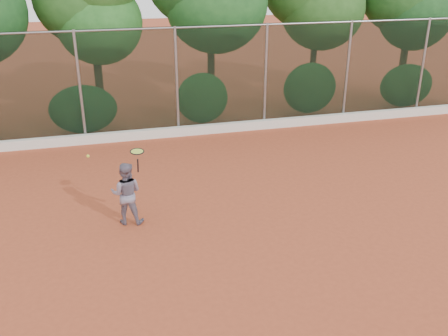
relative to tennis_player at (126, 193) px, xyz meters
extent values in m
plane|color=#A94627|center=(2.11, -1.39, -0.71)|extent=(80.00, 80.00, 0.00)
cube|color=silver|center=(2.11, 5.43, -0.56)|extent=(24.00, 0.20, 0.30)
imported|color=slate|center=(0.00, 0.00, 0.00)|extent=(0.81, 0.70, 1.43)
cube|color=black|center=(2.11, 5.61, 1.04)|extent=(24.00, 0.01, 3.50)
cylinder|color=gray|center=(2.11, 5.61, 2.74)|extent=(24.00, 0.06, 0.06)
cylinder|color=gray|center=(-0.89, 5.61, 1.04)|extent=(0.09, 0.09, 3.50)
cylinder|color=gray|center=(2.11, 5.61, 1.04)|extent=(0.09, 0.09, 3.50)
cylinder|color=gray|center=(5.11, 5.61, 1.04)|extent=(0.09, 0.09, 3.50)
cylinder|color=gray|center=(8.11, 5.61, 1.04)|extent=(0.09, 0.09, 3.50)
cylinder|color=gray|center=(11.11, 5.61, 1.04)|extent=(0.09, 0.09, 3.50)
cylinder|color=#3D2917|center=(-0.29, 7.91, 0.49)|extent=(0.28, 0.28, 2.40)
ellipsoid|color=#256322|center=(-0.09, 7.81, 2.69)|extent=(2.90, 2.40, 2.80)
cylinder|color=#3F2818|center=(3.71, 7.61, 0.79)|extent=(0.26, 0.26, 3.00)
ellipsoid|color=#2D762D|center=(3.91, 7.51, 3.29)|extent=(3.60, 3.00, 3.50)
cylinder|color=#422919|center=(7.81, 7.81, 0.64)|extent=(0.24, 0.24, 2.70)
ellipsoid|color=#26541C|center=(8.01, 7.71, 2.99)|extent=(3.20, 2.70, 3.10)
cylinder|color=#48331B|center=(11.51, 7.41, 0.54)|extent=(0.28, 0.28, 2.50)
ellipsoid|color=#246026|center=(11.71, 7.31, 2.79)|extent=(3.00, 2.50, 2.90)
ellipsoid|color=#245F24|center=(-0.89, 6.41, 0.14)|extent=(2.20, 1.16, 1.60)
ellipsoid|color=#31762C|center=(3.11, 6.41, 0.24)|extent=(1.80, 1.04, 1.76)
ellipsoid|color=#2D6827|center=(7.11, 6.41, 0.34)|extent=(2.00, 1.10, 1.84)
ellipsoid|color=#2D6526|center=(11.11, 6.41, 0.19)|extent=(2.16, 1.12, 1.64)
cylinder|color=black|center=(0.29, -0.04, 0.64)|extent=(0.04, 0.07, 0.31)
torus|color=black|center=(0.29, -0.10, 0.99)|extent=(0.35, 0.35, 0.06)
cylinder|color=#BAD33E|center=(0.29, -0.10, 0.99)|extent=(0.29, 0.29, 0.03)
sphere|color=yellow|center=(-0.72, 0.18, 0.88)|extent=(0.07, 0.07, 0.07)
camera|label=1|loc=(-0.40, -10.02, 4.81)|focal=40.00mm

